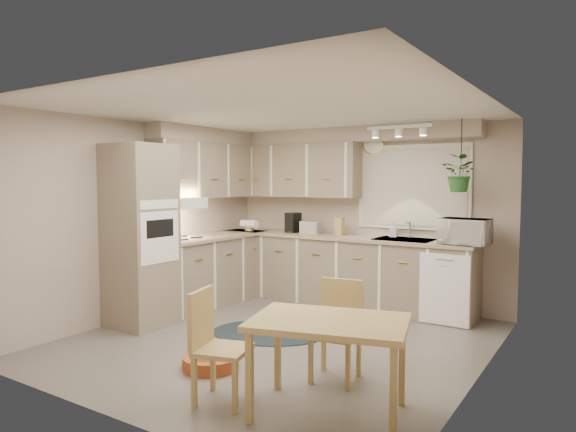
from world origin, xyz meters
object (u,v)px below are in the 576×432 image
object	(u,v)px
dining_table	(329,367)
chair_back	(335,331)
chair_left	(223,346)
microwave	(465,229)
pet_bed	(211,362)
braided_rug	(269,332)

from	to	relation	value
dining_table	chair_back	bearing A→B (deg)	113.06
chair_left	microwave	size ratio (longest dim) A/B	1.56
dining_table	pet_bed	size ratio (longest dim) A/B	2.19
chair_back	microwave	xyz separation A→B (m)	(0.48, 2.33, 0.71)
dining_table	pet_bed	distance (m)	1.36
chair_left	braided_rug	world-z (taller)	chair_left
braided_rug	pet_bed	xyz separation A→B (m)	(0.17, -1.17, 0.05)
chair_back	dining_table	bearing A→B (deg)	103.95
dining_table	microwave	distance (m)	3.02
braided_rug	microwave	size ratio (longest dim) A/B	2.34
dining_table	pet_bed	xyz separation A→B (m)	(-1.31, 0.22, -0.29)
chair_back	pet_bed	bearing A→B (deg)	9.89
braided_rug	pet_bed	distance (m)	1.18
chair_left	chair_back	xyz separation A→B (m)	(0.53, 0.83, -0.01)
dining_table	chair_left	bearing A→B (deg)	-162.01
chair_left	microwave	distance (m)	3.39
pet_bed	braided_rug	bearing A→B (deg)	98.38
dining_table	chair_left	xyz separation A→B (m)	(-0.77, -0.25, 0.08)
dining_table	microwave	bearing A→B (deg)	85.53
dining_table	pet_bed	bearing A→B (deg)	170.62
microwave	chair_left	bearing A→B (deg)	-104.61
pet_bed	chair_left	bearing A→B (deg)	-40.92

